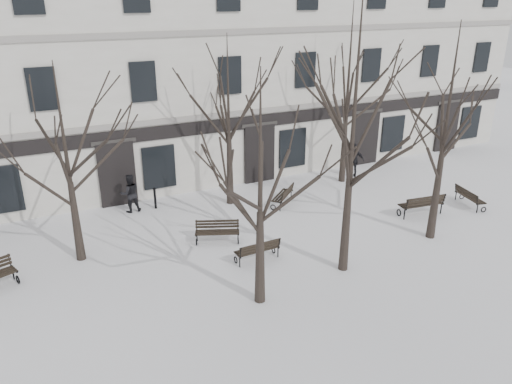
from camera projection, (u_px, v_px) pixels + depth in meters
ground at (269, 268)px, 17.34m from camera, size 100.00×100.00×0.00m
building at (158, 62)px, 26.13m from camera, size 40.40×10.20×11.40m
tree_1 at (260, 165)px, 13.87m from camera, size 5.01×5.01×7.16m
tree_2 at (355, 105)px, 15.19m from camera, size 6.43×6.43×9.19m
tree_3 at (448, 110)px, 17.70m from camera, size 5.66×5.66×8.09m
tree_4 at (64, 142)px, 16.35m from camera, size 4.89×4.89×6.99m
tree_5 at (228, 102)px, 21.02m from camera, size 5.20×5.20×7.43m
tree_6 at (349, 74)px, 23.40m from camera, size 6.03×6.03×8.61m
bench_1 at (258, 250)px, 17.68m from camera, size 1.65×0.66×0.82m
bench_2 at (422, 204)px, 21.27m from camera, size 2.02×0.94×0.98m
bench_3 at (217, 231)px, 19.04m from camera, size 1.75×1.18×0.84m
bench_4 at (284, 195)px, 22.42m from camera, size 1.59×1.53×0.83m
bench_5 at (469, 197)px, 22.25m from camera, size 0.91×1.71×0.82m
bollard_a at (155, 197)px, 21.99m from camera, size 0.13×0.13×0.98m
bollard_b at (261, 174)px, 24.61m from camera, size 0.15×0.15×1.13m
pedestrian_b at (132, 211)px, 21.85m from camera, size 0.84×0.66×1.72m
pedestrian_c at (353, 176)px, 26.01m from camera, size 1.11×0.92×1.77m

